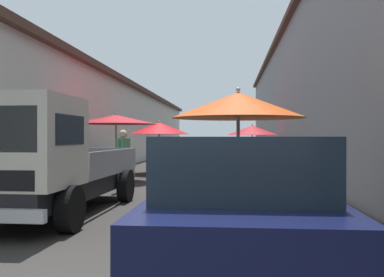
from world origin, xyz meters
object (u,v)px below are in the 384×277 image
Objects in this scene: fruit_stall_far_left at (253,134)px; fruit_stall_far_right at (241,126)px; fruit_stall_near_left at (117,130)px; plastic_stool at (295,202)px; fruit_stall_near_right at (159,133)px; vendor_by_crates at (123,156)px; delivery_truck at (37,161)px; hatchback_car at (240,204)px.

fruit_stall_far_left is 1.14× the size of fruit_stall_far_right.
fruit_stall_near_left is 7.92m from plastic_stool.
vendor_by_crates is (-5.64, -0.00, -0.65)m from fruit_stall_near_right.
fruit_stall_near_right reaches higher than delivery_truck.
fruit_stall_far_right is (-14.39, 0.94, 0.04)m from fruit_stall_far_left.
fruit_stall_far_right is at bearing -150.22° from fruit_stall_near_left.
plastic_stool is at bearing -179.94° from fruit_stall_far_left.
fruit_stall_far_right is 0.45× the size of delivery_truck.
delivery_truck is 4.18m from vendor_by_crates.
fruit_stall_near_left is 9.02m from fruit_stall_far_left.
fruit_stall_near_left is at bearing 3.77° from delivery_truck.
delivery_truck reaches higher than plastic_stool.
hatchback_car is 4.13m from delivery_truck.
fruit_stall_near_right is 0.62× the size of hatchback_car.
fruit_stall_near_right is 10.31m from fruit_stall_far_right.
hatchback_car is (-16.70, 1.01, -0.85)m from fruit_stall_far_left.
fruit_stall_near_right reaches higher than fruit_stall_far_left.
fruit_stall_far_right reaches higher than delivery_truck.
vendor_by_crates is at bearing 158.75° from fruit_stall_far_left.
hatchback_car is 0.79× the size of delivery_truck.
fruit_stall_far_right reaches higher than hatchback_car.
delivery_truck is at bearing -176.23° from fruit_stall_near_left.
fruit_stall_near_left is 6.75m from delivery_truck.
fruit_stall_far_left is at bearing -41.13° from fruit_stall_near_right.
fruit_stall_near_right is 9.82m from delivery_truck.
delivery_truck is (-6.70, -0.44, -0.65)m from fruit_stall_near_left.
fruit_stall_near_left is 9.89m from hatchback_car.
hatchback_car is 3.15m from plastic_stool.
vendor_by_crates is at bearing 35.52° from fruit_stall_far_right.
vendor_by_crates is at bearing -161.37° from fruit_stall_near_left.
plastic_stool is (2.95, -1.02, -0.41)m from hatchback_car.
fruit_stall_near_left is at bearing 38.24° from plastic_stool.
fruit_stall_near_right is 0.49× the size of delivery_truck.
fruit_stall_far_right is (-9.86, -3.02, 0.03)m from fruit_stall_near_right.
vendor_by_crates is (-2.54, -0.86, -0.74)m from fruit_stall_near_left.
fruit_stall_near_right is 1.49× the size of vendor_by_crates.
fruit_stall_far_right is at bearing -144.48° from vendor_by_crates.
fruit_stall_far_right is (-6.77, -3.87, -0.06)m from fruit_stall_near_left.
plastic_stool is (-9.22, -3.97, -1.27)m from fruit_stall_near_right.
fruit_stall_near_left is at bearing 164.52° from fruit_stall_near_right.
hatchback_car is 7.17m from vendor_by_crates.
hatchback_car is (-12.17, -2.95, -0.86)m from fruit_stall_near_right.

